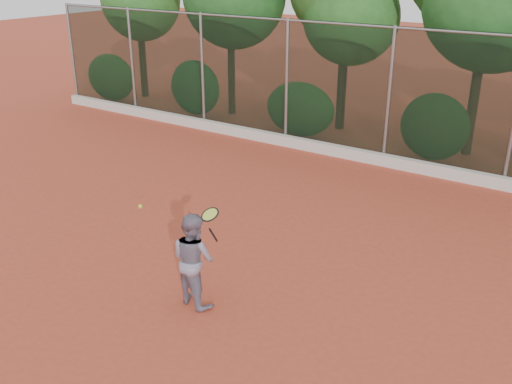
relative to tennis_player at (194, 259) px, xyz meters
The scene contains 6 objects.
ground 1.09m from the tennis_player, 92.86° to the left, with size 80.00×80.00×0.00m, color #B04129.
concrete_curb 7.62m from the tennis_player, 90.29° to the left, with size 24.00×0.20×0.30m, color beige.
tennis_player is the anchor object (origin of this frame).
chainlink_fence 7.85m from the tennis_player, 90.29° to the left, with size 24.09×0.09×3.50m.
tennis_racket 0.97m from the tennis_player, 12.02° to the right, with size 0.33×0.31×0.56m.
tennis_ball_in_flight 1.26m from the tennis_player, behind, with size 0.07×0.07×0.07m.
Camera 1 is at (5.11, -6.60, 5.08)m, focal length 40.00 mm.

